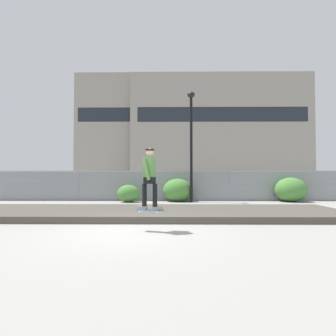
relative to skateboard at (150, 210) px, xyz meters
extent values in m
plane|color=gray|center=(-0.45, 0.00, -0.59)|extent=(120.00, 120.00, 0.00)
cube|color=#4C473F|center=(-0.45, 3.10, -0.47)|extent=(15.16, 3.94, 0.23)
cube|color=#2D608C|center=(0.00, 0.00, 0.00)|extent=(0.82, 0.42, 0.02)
cylinder|color=silver|center=(0.27, 0.01, -0.03)|extent=(0.06, 0.04, 0.05)
cylinder|color=silver|center=(0.22, -0.16, -0.03)|extent=(0.06, 0.04, 0.05)
cylinder|color=silver|center=(-0.22, 0.16, -0.03)|extent=(0.06, 0.04, 0.05)
cylinder|color=silver|center=(-0.27, -0.01, -0.03)|extent=(0.06, 0.04, 0.05)
cube|color=#99999E|center=(0.25, -0.07, -0.01)|extent=(0.09, 0.15, 0.01)
cube|color=#99999E|center=(-0.25, 0.07, -0.01)|extent=(0.09, 0.15, 0.01)
cube|color=gray|center=(0.21, -0.06, 0.06)|extent=(0.30, 0.17, 0.09)
cube|color=gray|center=(-0.21, 0.06, 0.06)|extent=(0.30, 0.17, 0.09)
cylinder|color=black|center=(0.15, -0.04, 0.41)|extent=(0.13, 0.13, 0.62)
cylinder|color=black|center=(-0.15, 0.04, 0.41)|extent=(0.13, 0.13, 0.62)
cube|color=black|center=(0.00, 0.00, 0.81)|extent=(0.33, 0.39, 0.18)
cube|color=#4C7F3F|center=(0.00, 0.00, 1.17)|extent=(0.32, 0.43, 0.54)
cylinder|color=#4C7F3F|center=(0.07, 0.24, 1.11)|extent=(0.25, 0.15, 0.58)
cylinder|color=#4C7F3F|center=(-0.07, -0.24, 1.11)|extent=(0.25, 0.15, 0.58)
sphere|color=tan|center=(0.00, 0.00, 1.60)|extent=(0.21, 0.21, 0.21)
cylinder|color=black|center=(0.00, 0.00, 1.66)|extent=(0.24, 0.24, 0.05)
cylinder|color=gray|center=(-5.09, 9.35, 0.34)|extent=(0.06, 0.06, 1.85)
cylinder|color=gray|center=(4.19, 9.35, 0.34)|extent=(0.06, 0.06, 1.85)
cylinder|color=gray|center=(-0.45, 9.35, 1.22)|extent=(27.82, 0.04, 0.04)
cylinder|color=gray|center=(-0.45, 9.35, 0.43)|extent=(27.82, 0.04, 0.04)
cylinder|color=gray|center=(-0.45, 9.35, -0.53)|extent=(27.82, 0.04, 0.04)
cube|color=gray|center=(-0.45, 9.35, 0.34)|extent=(27.82, 0.01, 1.85)
cylinder|color=black|center=(1.77, 8.43, 2.46)|extent=(0.16, 0.16, 6.09)
ellipsoid|color=black|center=(1.77, 8.43, 5.68)|extent=(0.44, 0.44, 0.36)
cube|color=#566B4C|center=(-4.25, 12.59, 0.08)|extent=(4.51, 2.08, 0.70)
cube|color=#23282D|center=(-4.45, 12.60, 0.75)|extent=(2.30, 1.74, 0.64)
cylinder|color=black|center=(-2.83, 13.35, -0.27)|extent=(0.65, 0.28, 0.64)
cylinder|color=black|center=(-2.94, 11.65, -0.27)|extent=(0.65, 0.28, 0.64)
cylinder|color=black|center=(-5.55, 13.53, -0.27)|extent=(0.65, 0.28, 0.64)
cylinder|color=black|center=(-5.66, 11.82, -0.27)|extent=(0.65, 0.28, 0.64)
cube|color=gray|center=(-7.62, 47.00, 9.37)|extent=(18.01, 12.63, 19.92)
cube|color=#1E232B|center=(-7.62, 40.66, 11.76)|extent=(16.57, 0.04, 2.50)
cube|color=gray|center=(9.27, 45.09, 9.03)|extent=(31.24, 12.65, 19.24)
cube|color=#1E232B|center=(9.27, 38.75, 11.34)|extent=(28.74, 0.04, 2.50)
ellipsoid|color=#477F38|center=(-1.89, 8.47, -0.08)|extent=(1.31, 1.07, 1.01)
ellipsoid|color=#477F38|center=(0.98, 8.92, 0.09)|extent=(1.76, 1.44, 1.36)
ellipsoid|color=#477F38|center=(7.67, 8.81, 0.13)|extent=(1.85, 1.52, 1.43)
camera|label=1|loc=(0.59, -7.58, 0.94)|focal=29.50mm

